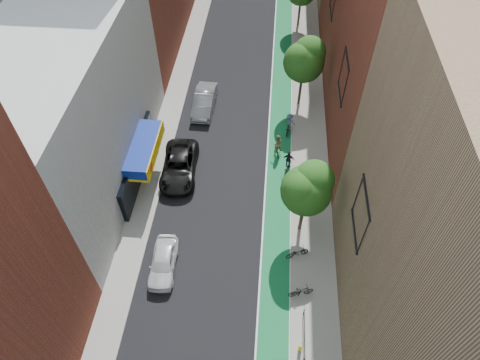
% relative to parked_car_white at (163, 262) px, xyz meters
% --- Properties ---
extents(bike_lane, '(2.00, 68.00, 0.01)m').
position_rel_parked_car_white_xyz_m(bike_lane, '(7.42, 19.84, -0.69)').
color(bike_lane, '#136D42').
rests_on(bike_lane, ground).
extents(sidewalk_left, '(2.00, 68.00, 0.15)m').
position_rel_parked_car_white_xyz_m(sidewalk_left, '(-2.58, 19.84, -0.62)').
color(sidewalk_left, gray).
rests_on(sidewalk_left, ground).
extents(sidewalk_right, '(3.00, 68.00, 0.15)m').
position_rel_parked_car_white_xyz_m(sidewalk_right, '(9.92, 19.84, -0.62)').
color(sidewalk_right, gray).
rests_on(sidewalk_right, ground).
extents(building_left_white, '(8.00, 20.00, 12.00)m').
position_rel_parked_car_white_xyz_m(building_left_white, '(-7.58, 7.84, 5.31)').
color(building_left_white, silver).
rests_on(building_left_white, ground).
extents(building_right_near_tan, '(8.00, 20.00, 18.00)m').
position_rel_parked_car_white_xyz_m(building_right_near_tan, '(15.42, -4.16, 8.31)').
color(building_right_near_tan, '#8C6B4C').
rests_on(building_right_near_tan, ground).
extents(tree_near, '(3.40, 3.36, 6.42)m').
position_rel_parked_car_white_xyz_m(tree_near, '(9.07, 3.86, 3.96)').
color(tree_near, '#332619').
rests_on(tree_near, ground).
extents(tree_mid, '(3.55, 3.53, 6.74)m').
position_rel_parked_car_white_xyz_m(tree_mid, '(9.07, 17.86, 4.20)').
color(tree_mid, '#332619').
rests_on(tree_mid, ground).
extents(parked_car_white, '(1.82, 4.14, 1.39)m').
position_rel_parked_car_white_xyz_m(parked_car_white, '(0.00, 0.00, 0.00)').
color(parked_car_white, white).
rests_on(parked_car_white, ground).
extents(parked_car_black, '(2.96, 5.86, 1.59)m').
position_rel_parked_car_white_xyz_m(parked_car_black, '(-0.44, 8.51, 0.10)').
color(parked_car_black, black).
rests_on(parked_car_black, ground).
extents(parked_car_silver, '(1.88, 5.05, 1.65)m').
position_rel_parked_car_white_xyz_m(parked_car_silver, '(0.42, 16.60, 0.13)').
color(parked_car_silver, '#95979D').
rests_on(parked_car_silver, ground).
extents(cyclist_lane_near, '(0.91, 1.55, 1.96)m').
position_rel_parked_car_white_xyz_m(cyclist_lane_near, '(7.18, 11.31, 0.17)').
color(cyclist_lane_near, black).
rests_on(cyclist_lane_near, ground).
extents(cyclist_lane_mid, '(1.03, 1.99, 1.93)m').
position_rel_parked_car_white_xyz_m(cyclist_lane_mid, '(8.12, 9.56, 0.00)').
color(cyclist_lane_mid, black).
rests_on(cyclist_lane_mid, ground).
extents(cyclist_lane_far, '(1.13, 1.78, 1.93)m').
position_rel_parked_car_white_xyz_m(cyclist_lane_far, '(8.12, 14.02, 0.15)').
color(cyclist_lane_far, black).
rests_on(cyclist_lane_far, ground).
extents(parked_bike_mid, '(1.72, 0.89, 0.99)m').
position_rel_parked_car_white_xyz_m(parked_bike_mid, '(9.03, -1.31, -0.05)').
color(parked_bike_mid, black).
rests_on(parked_bike_mid, sidewalk_right).
extents(parked_bike_far, '(1.74, 1.17, 0.87)m').
position_rel_parked_car_white_xyz_m(parked_bike_far, '(8.82, 1.53, -0.11)').
color(parked_bike_far, black).
rests_on(parked_bike_far, sidewalk_right).
extents(fire_hydrant, '(0.23, 0.23, 0.66)m').
position_rel_parked_car_white_xyz_m(fire_hydrant, '(8.96, -4.79, -0.19)').
color(fire_hydrant, yellow).
rests_on(fire_hydrant, sidewalk_right).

